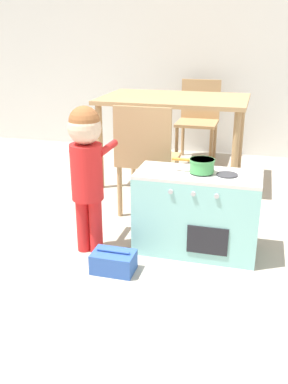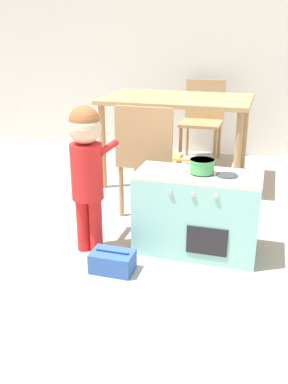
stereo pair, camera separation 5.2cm
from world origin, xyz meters
name	(u,v)px [view 2 (the right image)]	position (x,y,z in m)	size (l,w,h in m)	color
ground_plane	(144,326)	(0.00, 0.00, 0.00)	(16.00, 16.00, 0.00)	#B2A899
wall_back	(231,33)	(0.00, 3.24, 1.30)	(10.00, 0.06, 2.60)	silver
play_kitchen	(197,213)	(0.10, 0.82, 0.26)	(0.76, 0.35, 0.53)	#8CD1CC
toy_pot	(202,165)	(0.12, 0.82, 0.58)	(0.26, 0.15, 0.08)	#4CAD5B
child_figure	(87,160)	(-0.55, 0.63, 0.61)	(0.22, 0.37, 0.93)	red
toy_basket	(113,261)	(-0.32, 0.43, 0.06)	(0.25, 0.16, 0.14)	#335BB2
dining_table	(177,108)	(-0.32, 2.12, 0.68)	(1.28, 0.84, 0.78)	tan
dining_chair_near	(148,157)	(-0.36, 1.32, 0.45)	(0.42, 0.42, 0.84)	tan
dining_chair_far	(202,118)	(-0.21, 2.90, 0.45)	(0.42, 0.42, 0.84)	tan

